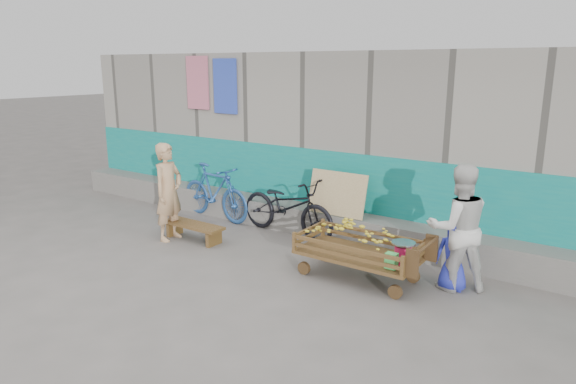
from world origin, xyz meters
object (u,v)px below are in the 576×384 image
Objects in this scene: bench at (193,228)px; child at (454,255)px; bicycle_blue at (215,192)px; banana_cart at (356,242)px; woman at (458,228)px; bicycle_dark at (288,206)px; vendor_man at (169,192)px.

child is (4.07, 0.52, 0.27)m from bench.
bicycle_blue is at bearing 115.72° from bench.
woman reaches higher than banana_cart.
bench is 0.65× the size of bicycle_blue.
woman is (1.18, 0.44, 0.31)m from banana_cart.
banana_cart is at bearing -15.27° from woman.
bicycle_dark reaches higher than child.
vendor_man reaches higher than bench.
bench is 0.69× the size of woman.
child is (4.41, 0.69, -0.33)m from vendor_man.
bicycle_dark is (-2.96, 0.58, 0.03)m from child.
bicycle_dark is at bearing -45.86° from woman.
child is at bearing 17.95° from banana_cart.
vendor_man is 4.48m from child.
bicycle_dark is (-2.96, 0.52, -0.31)m from woman.
banana_cart reaches higher than bench.
bicycle_blue is (-0.18, 1.27, -0.28)m from vendor_man.
banana_cart is 3.26m from vendor_man.
banana_cart is at bearing -99.70° from bicycle_blue.
vendor_man is at bearing -165.86° from bicycle_blue.
vendor_man is 1.70× the size of child.
child is at bearing -91.17° from bicycle_blue.
child reaches higher than bench.
woman is 0.95× the size of bicycle_blue.
woman is at bearing 8.06° from bench.
bicycle_dark is (1.11, 1.10, 0.29)m from bench.
woman is 4.63m from bicycle_blue.
bicycle_blue is (-4.59, 0.58, 0.04)m from child.
bicycle_dark is 1.63m from bicycle_blue.
bicycle_blue reaches higher than bench.
child is 0.50× the size of bicycle_dark.
child is (1.18, 0.38, -0.04)m from banana_cart.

